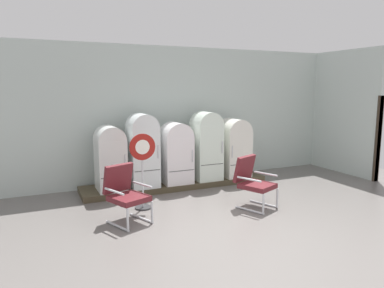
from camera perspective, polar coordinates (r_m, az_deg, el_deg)
The scene contains 12 objects.
ground at distance 6.00m, azimuth 8.63°, elevation -13.88°, with size 12.00×10.00×0.05m, color #65605C.
back_wall at distance 8.85m, azimuth -4.12°, elevation 4.71°, with size 11.76×0.12×3.26m.
side_wall_right at distance 10.50m, azimuth 23.06°, elevation 4.54°, with size 0.16×2.20×3.26m.
display_plinth at distance 8.53m, azimuth -2.51°, elevation -6.24°, with size 4.35×0.95×0.12m, color #443B28.
refrigerator_0 at distance 7.84m, azimuth -12.79°, elevation -1.88°, with size 0.58×0.72×1.37m.
refrigerator_1 at distance 7.96m, azimuth -7.80°, elevation -0.63°, with size 0.61×0.67×1.61m.
refrigerator_2 at distance 8.22m, azimuth -2.52°, elevation -1.15°, with size 0.65×0.64×1.39m.
refrigerator_3 at distance 8.51m, azimuth 2.29°, elevation 0.05°, with size 0.62×0.64×1.61m.
refrigerator_4 at distance 8.93m, azimuth 6.67°, elevation -0.30°, with size 0.64×0.71×1.41m.
armchair_left at distance 6.30m, azimuth -10.51°, elevation -7.43°, with size 0.78×0.85×0.99m.
armchair_right at distance 7.05m, azimuth 9.57°, elevation -5.64°, with size 0.79×0.86×0.99m.
sign_stand at distance 6.87m, azimuth -7.79°, elevation -4.22°, with size 0.50×0.32×1.44m.
Camera 1 is at (-3.05, -4.62, 2.29)m, focal length 33.79 mm.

